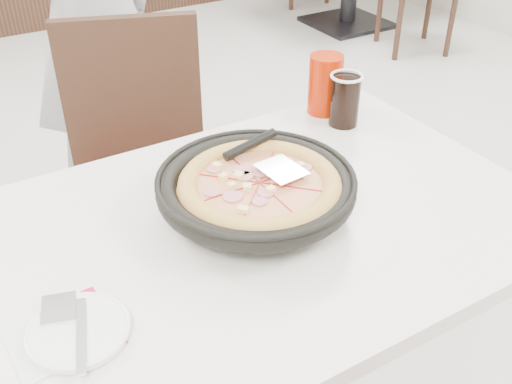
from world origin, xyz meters
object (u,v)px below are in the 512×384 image
side_plate (78,331)px  cola_glass (345,101)px  chair_far (143,192)px  red_cup (325,84)px  main_table (256,345)px  pizza_pan (256,195)px  pizza (260,192)px  diner_person (93,17)px

side_plate → cola_glass: 0.90m
chair_far → red_cup: 0.64m
main_table → pizza_pan: pizza_pan is taller
pizza → pizza_pan: bearing=87.1°
red_cup → cola_glass: bearing=-90.1°
side_plate → red_cup: 0.94m
chair_far → pizza_pan: (0.04, -0.59, 0.32)m
side_plate → cola_glass: size_ratio=1.27×
pizza → diner_person: bearing=88.0°
chair_far → red_cup: bearing=167.3°
cola_glass → red_cup: 0.09m
cola_glass → diner_person: size_ratio=0.08×
red_cup → pizza_pan: bearing=-142.3°
pizza_pan → chair_far: bearing=94.3°
chair_far → diner_person: diner_person is taller
red_cup → diner_person: bearing=113.6°
chair_far → diner_person: size_ratio=0.56×
main_table → pizza_pan: (0.01, 0.02, 0.42)m
chair_far → pizza_pan: size_ratio=2.61×
pizza_pan → side_plate: bearing=-160.8°
pizza → side_plate: (-0.42, -0.13, -0.05)m
cola_glass → diner_person: bearing=111.6°
pizza_pan → cola_glass: size_ratio=2.80×
pizza_pan → red_cup: (0.40, 0.31, 0.04)m
side_plate → pizza_pan: bearing=19.2°
main_table → red_cup: bearing=38.8°
cola_glass → red_cup: red_cup is taller
pizza_pan → diner_person: bearing=88.0°
chair_far → side_plate: bearing=82.7°
main_table → chair_far: 0.63m
pizza_pan → diner_person: diner_person is taller
diner_person → cola_glass: bearing=88.7°
main_table → pizza: size_ratio=3.60×
main_table → cola_glass: cola_glass is taller
pizza → side_plate: bearing=-162.7°
pizza_pan → pizza: bearing=-92.9°
diner_person → pizza: bearing=65.1°
pizza_pan → cola_glass: bearing=29.2°
red_cup → diner_person: 0.91m
main_table → pizza: (0.01, 0.01, 0.44)m
pizza → cola_glass: (0.40, 0.24, 0.00)m
pizza → cola_glass: bearing=30.8°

